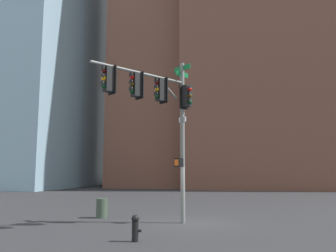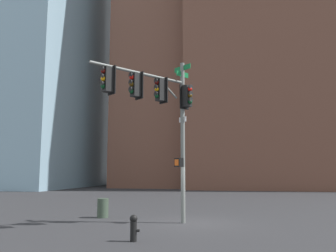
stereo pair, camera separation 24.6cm
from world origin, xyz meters
The scene contains 6 objects.
ground_plane centered at (0.00, 0.00, 0.00)m, with size 200.00×200.00×0.00m, color #2D2D30.
signal_pole_assembly centered at (-1.20, -1.20, 5.24)m, with size 3.55×4.22×7.43m.
fire_hydrant centered at (-1.32, -4.47, 0.47)m, with size 0.34×0.26×0.87m.
litter_bin centered at (-4.63, 0.88, 0.47)m, with size 0.56×0.56×0.95m, color #384738.
building_brick_nearside centered at (7.71, 34.47, 22.50)m, with size 24.98×15.04×45.01m, color brown.
building_brick_midblock centered at (-6.91, 39.26, 23.65)m, with size 18.24×19.23×47.31m, color brown.
Camera 1 is at (1.97, -15.77, 2.29)m, focal length 36.72 mm.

